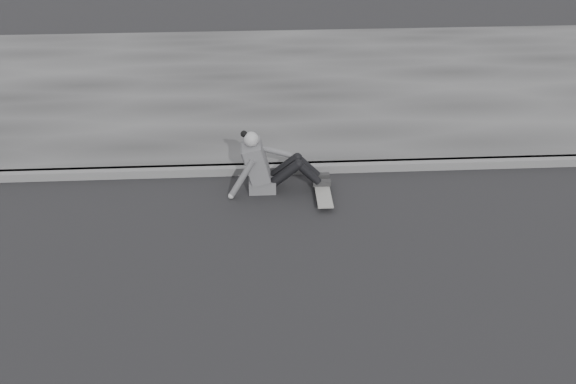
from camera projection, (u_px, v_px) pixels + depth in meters
name	position (u px, v px, depth m)	size (l,w,h in m)	color
ground	(534.00, 283.00, 7.03)	(80.00, 80.00, 0.00)	black
curb	(466.00, 163.00, 9.18)	(24.00, 0.16, 0.12)	#525252
sidewalk	(419.00, 83.00, 11.74)	(24.00, 6.00, 0.12)	#343434
skateboard	(323.00, 192.00, 8.50)	(0.20, 0.78, 0.09)	#A6A6A0
seated_woman	(267.00, 166.00, 8.52)	(1.38, 0.46, 0.88)	#48484A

